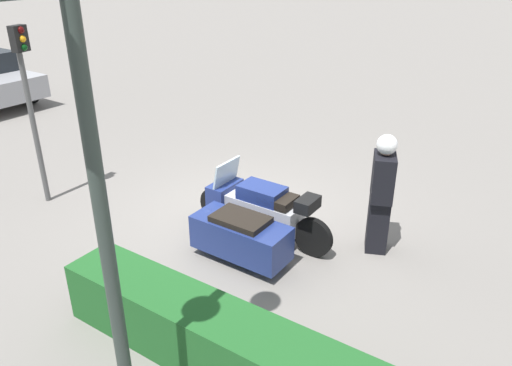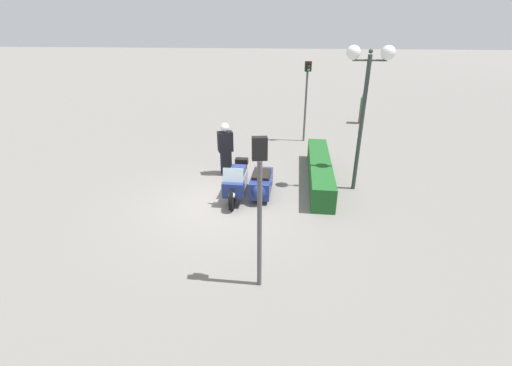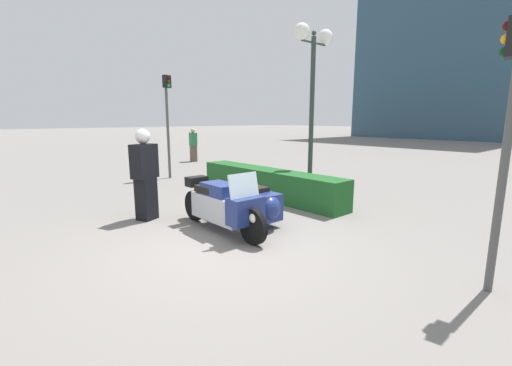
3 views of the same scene
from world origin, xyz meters
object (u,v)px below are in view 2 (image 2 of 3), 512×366
object	(u,v)px
hedge_bush_curbside	(320,170)
traffic_light_near	(260,193)
twin_lamp_post	(367,78)
officer_rider	(226,148)
pedestrian_bystander	(363,108)
traffic_light_far	(307,90)
police_motorcycle	(250,183)

from	to	relation	value
hedge_bush_curbside	traffic_light_near	world-z (taller)	traffic_light_near
hedge_bush_curbside	twin_lamp_post	xyz separation A→B (m)	(0.51, 1.05, 3.03)
officer_rider	twin_lamp_post	xyz separation A→B (m)	(0.70, 4.23, 2.43)
pedestrian_bystander	hedge_bush_curbside	bearing A→B (deg)	85.20
officer_rider	hedge_bush_curbside	bearing A→B (deg)	63.78
traffic_light_far	hedge_bush_curbside	bearing A→B (deg)	-7.67
twin_lamp_post	pedestrian_bystander	distance (m)	8.92
police_motorcycle	traffic_light_near	world-z (taller)	traffic_light_near
traffic_light_near	pedestrian_bystander	size ratio (longest dim) A/B	1.93
hedge_bush_curbside	traffic_light_far	distance (m)	4.77
police_motorcycle	officer_rider	bearing A→B (deg)	-147.09
police_motorcycle	traffic_light_near	xyz separation A→B (m)	(3.80, 0.70, 1.56)
twin_lamp_post	officer_rider	bearing A→B (deg)	-99.44
officer_rider	pedestrian_bystander	distance (m)	9.62
hedge_bush_curbside	pedestrian_bystander	bearing A→B (deg)	161.67
officer_rider	hedge_bush_curbside	distance (m)	3.24
police_motorcycle	hedge_bush_curbside	size ratio (longest dim) A/B	0.52
police_motorcycle	hedge_bush_curbside	xyz separation A→B (m)	(-1.45, 2.14, -0.09)
police_motorcycle	officer_rider	world-z (taller)	officer_rider
twin_lamp_post	pedestrian_bystander	xyz separation A→B (m)	(-8.39, 1.56, -2.61)
officer_rider	traffic_light_near	world-z (taller)	traffic_light_near
officer_rider	twin_lamp_post	size ratio (longest dim) A/B	0.43
hedge_bush_curbside	traffic_light_near	distance (m)	5.69
twin_lamp_post	pedestrian_bystander	bearing A→B (deg)	169.47
police_motorcycle	twin_lamp_post	bearing A→B (deg)	106.93
hedge_bush_curbside	traffic_light_near	bearing A→B (deg)	-15.37
traffic_light_near	pedestrian_bystander	world-z (taller)	traffic_light_near
police_motorcycle	traffic_light_far	bearing A→B (deg)	164.44
officer_rider	traffic_light_far	size ratio (longest dim) A/B	0.53
twin_lamp_post	traffic_light_near	size ratio (longest dim) A/B	1.40
police_motorcycle	officer_rider	xyz separation A→B (m)	(-1.64, -1.04, 0.50)
police_motorcycle	officer_rider	size ratio (longest dim) A/B	1.32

